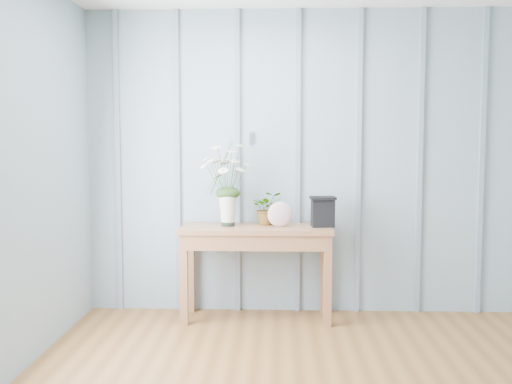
{
  "coord_description": "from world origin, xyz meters",
  "views": [
    {
      "loc": [
        -0.42,
        -2.72,
        1.44
      ],
      "look_at": [
        -0.59,
        1.94,
        1.03
      ],
      "focal_mm": 42.0,
      "sensor_mm": 36.0,
      "label": 1
    }
  ],
  "objects_px": {
    "felt_disc_vessel": "(280,214)",
    "carved_box": "(323,211)",
    "sideboard": "(256,241)",
    "daisy_vase": "(228,173)"
  },
  "relations": [
    {
      "from": "felt_disc_vessel",
      "to": "carved_box",
      "type": "height_order",
      "value": "carved_box"
    },
    {
      "from": "sideboard",
      "to": "felt_disc_vessel",
      "type": "xyz_separation_m",
      "value": [
        0.19,
        -0.02,
        0.21
      ]
    },
    {
      "from": "felt_disc_vessel",
      "to": "carved_box",
      "type": "relative_size",
      "value": 0.84
    },
    {
      "from": "sideboard",
      "to": "felt_disc_vessel",
      "type": "bearing_deg",
      "value": -6.44
    },
    {
      "from": "carved_box",
      "to": "sideboard",
      "type": "bearing_deg",
      "value": -179.42
    },
    {
      "from": "daisy_vase",
      "to": "sideboard",
      "type": "bearing_deg",
      "value": -5.19
    },
    {
      "from": "felt_disc_vessel",
      "to": "carved_box",
      "type": "xyz_separation_m",
      "value": [
        0.34,
        0.03,
        0.02
      ]
    },
    {
      "from": "daisy_vase",
      "to": "felt_disc_vessel",
      "type": "distance_m",
      "value": 0.53
    },
    {
      "from": "felt_disc_vessel",
      "to": "carved_box",
      "type": "distance_m",
      "value": 0.34
    },
    {
      "from": "felt_disc_vessel",
      "to": "daisy_vase",
      "type": "bearing_deg",
      "value": 166.1
    }
  ]
}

